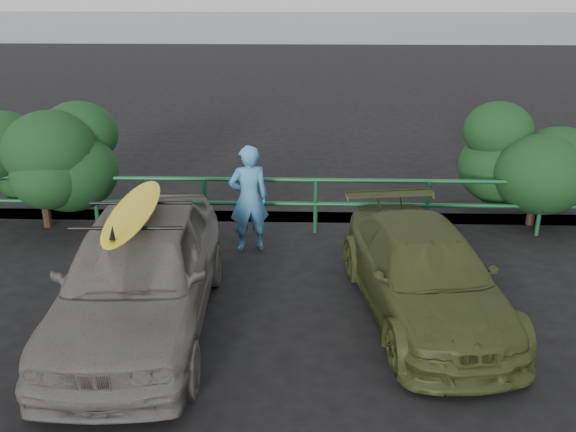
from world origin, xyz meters
The scene contains 10 objects.
ground centered at (0.00, 0.00, 0.00)m, with size 80.00×80.00×0.00m, color black.
ocean centered at (0.00, 60.00, 0.00)m, with size 200.00×200.00×0.00m, color slate.
guardrail centered at (0.00, 5.00, 0.52)m, with size 14.00×0.08×1.04m, color #154B29, non-canonical shape.
shrub_left centered at (-4.80, 5.40, 1.04)m, with size 3.20×2.40×2.07m, color #153A18, non-canonical shape.
shrub_right centered at (5.00, 5.50, 1.01)m, with size 3.20×2.40×2.02m, color #153A18, non-canonical shape.
sedan centered at (-1.31, 1.55, 0.79)m, with size 1.86×4.61×1.57m, color #625C57.
olive_vehicle centered at (2.45, 2.05, 0.60)m, with size 1.67×4.12×1.20m, color #39411D.
man centered at (-0.12, 4.20, 0.91)m, with size 0.67×0.44×1.83m, color #4188C3.
roof_rack centered at (-1.31, 1.55, 1.59)m, with size 1.35×0.95×0.05m, color black, non-canonical shape.
surfboard centered at (-1.31, 1.55, 1.65)m, with size 0.51×2.48×0.07m, color yellow.
Camera 1 is at (0.86, -5.88, 4.38)m, focal length 40.00 mm.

